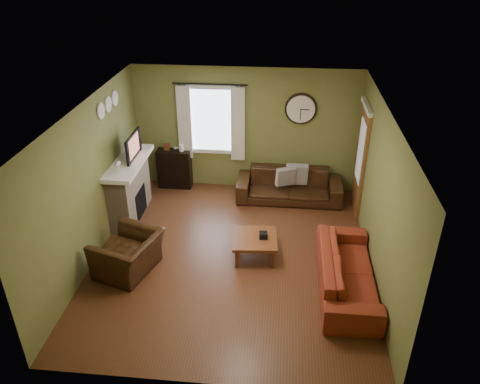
# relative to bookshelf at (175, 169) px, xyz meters

# --- Properties ---
(floor) EXTENTS (4.60, 5.20, 0.00)m
(floor) POSITION_rel_bookshelf_xyz_m (1.52, -2.43, -0.42)
(floor) COLOR #532C19
(floor) RESTS_ON ground
(ceiling) EXTENTS (4.60, 5.20, 0.00)m
(ceiling) POSITION_rel_bookshelf_xyz_m (1.52, -2.43, 2.18)
(ceiling) COLOR white
(ceiling) RESTS_ON ground
(wall_left) EXTENTS (0.00, 5.20, 2.60)m
(wall_left) POSITION_rel_bookshelf_xyz_m (-0.78, -2.43, 0.88)
(wall_left) COLOR olive
(wall_left) RESTS_ON ground
(wall_right) EXTENTS (0.00, 5.20, 2.60)m
(wall_right) POSITION_rel_bookshelf_xyz_m (3.82, -2.43, 0.88)
(wall_right) COLOR olive
(wall_right) RESTS_ON ground
(wall_back) EXTENTS (4.60, 0.00, 2.60)m
(wall_back) POSITION_rel_bookshelf_xyz_m (1.52, 0.17, 0.88)
(wall_back) COLOR olive
(wall_back) RESTS_ON ground
(wall_front) EXTENTS (4.60, 0.00, 2.60)m
(wall_front) POSITION_rel_bookshelf_xyz_m (1.52, -5.03, 0.88)
(wall_front) COLOR olive
(wall_front) RESTS_ON ground
(fireplace) EXTENTS (0.40, 1.40, 1.10)m
(fireplace) POSITION_rel_bookshelf_xyz_m (-0.58, -1.28, 0.13)
(fireplace) COLOR tan
(fireplace) RESTS_ON floor
(firebox) EXTENTS (0.04, 0.60, 0.55)m
(firebox) POSITION_rel_bookshelf_xyz_m (-0.39, -1.28, -0.12)
(firebox) COLOR black
(firebox) RESTS_ON fireplace
(mantel) EXTENTS (0.58, 1.60, 0.08)m
(mantel) POSITION_rel_bookshelf_xyz_m (-0.55, -1.28, 0.72)
(mantel) COLOR white
(mantel) RESTS_ON fireplace
(tv) EXTENTS (0.08, 0.60, 0.35)m
(tv) POSITION_rel_bookshelf_xyz_m (-0.53, -1.13, 0.93)
(tv) COLOR black
(tv) RESTS_ON mantel
(tv_screen) EXTENTS (0.02, 0.62, 0.36)m
(tv_screen) POSITION_rel_bookshelf_xyz_m (-0.45, -1.13, 0.99)
(tv_screen) COLOR #994C3F
(tv_screen) RESTS_ON mantel
(medallion_left) EXTENTS (0.28, 0.28, 0.03)m
(medallion_left) POSITION_rel_bookshelf_xyz_m (-0.76, -1.63, 1.83)
(medallion_left) COLOR white
(medallion_left) RESTS_ON wall_left
(medallion_mid) EXTENTS (0.28, 0.28, 0.03)m
(medallion_mid) POSITION_rel_bookshelf_xyz_m (-0.76, -1.28, 1.83)
(medallion_mid) COLOR white
(medallion_mid) RESTS_ON wall_left
(medallion_right) EXTENTS (0.28, 0.28, 0.03)m
(medallion_right) POSITION_rel_bookshelf_xyz_m (-0.76, -0.93, 1.83)
(medallion_right) COLOR white
(medallion_right) RESTS_ON wall_left
(window_pane) EXTENTS (1.00, 0.02, 1.30)m
(window_pane) POSITION_rel_bookshelf_xyz_m (0.82, 0.15, 1.08)
(window_pane) COLOR silver
(window_pane) RESTS_ON wall_back
(curtain_rod) EXTENTS (0.03, 0.03, 1.50)m
(curtain_rod) POSITION_rel_bookshelf_xyz_m (0.82, 0.05, 1.85)
(curtain_rod) COLOR black
(curtain_rod) RESTS_ON wall_back
(curtain_left) EXTENTS (0.28, 0.04, 1.55)m
(curtain_left) POSITION_rel_bookshelf_xyz_m (0.27, 0.05, 1.03)
(curtain_left) COLOR silver
(curtain_left) RESTS_ON wall_back
(curtain_right) EXTENTS (0.28, 0.04, 1.55)m
(curtain_right) POSITION_rel_bookshelf_xyz_m (1.37, 0.05, 1.03)
(curtain_right) COLOR silver
(curtain_right) RESTS_ON wall_back
(wall_clock) EXTENTS (0.64, 0.06, 0.64)m
(wall_clock) POSITION_rel_bookshelf_xyz_m (2.62, 0.12, 1.38)
(wall_clock) COLOR white
(wall_clock) RESTS_ON wall_back
(door) EXTENTS (0.05, 0.90, 2.10)m
(door) POSITION_rel_bookshelf_xyz_m (3.79, -0.58, 0.63)
(door) COLOR brown
(door) RESTS_ON floor
(bookshelf) EXTENTS (0.71, 0.30, 0.84)m
(bookshelf) POSITION_rel_bookshelf_xyz_m (0.00, 0.00, 0.00)
(bookshelf) COLOR black
(bookshelf) RESTS_ON floor
(book) EXTENTS (0.25, 0.28, 0.02)m
(book) POSITION_rel_bookshelf_xyz_m (-0.05, 0.15, 0.54)
(book) COLOR brown
(book) RESTS_ON bookshelf
(sofa_brown) EXTENTS (2.13, 0.83, 0.62)m
(sofa_brown) POSITION_rel_bookshelf_xyz_m (2.46, -0.33, -0.11)
(sofa_brown) COLOR black
(sofa_brown) RESTS_ON floor
(pillow_left) EXTENTS (0.40, 0.26, 0.39)m
(pillow_left) POSITION_rel_bookshelf_xyz_m (2.38, -0.40, 0.13)
(pillow_left) COLOR gray
(pillow_left) RESTS_ON sofa_brown
(pillow_right) EXTENTS (0.44, 0.15, 0.44)m
(pillow_right) POSITION_rel_bookshelf_xyz_m (2.61, -0.27, 0.13)
(pillow_right) COLOR gray
(pillow_right) RESTS_ON sofa_brown
(sofa_red) EXTENTS (0.84, 2.14, 0.62)m
(sofa_red) POSITION_rel_bookshelf_xyz_m (3.37, -3.04, -0.11)
(sofa_red) COLOR maroon
(sofa_red) RESTS_ON floor
(armchair) EXTENTS (1.14, 1.22, 0.65)m
(armchair) POSITION_rel_bookshelf_xyz_m (-0.10, -2.96, -0.10)
(armchair) COLOR black
(armchair) RESTS_ON floor
(coffee_table) EXTENTS (0.79, 0.79, 0.39)m
(coffee_table) POSITION_rel_bookshelf_xyz_m (1.90, -2.39, -0.23)
(coffee_table) COLOR brown
(coffee_table) RESTS_ON floor
(tissue_box) EXTENTS (0.15, 0.15, 0.10)m
(tissue_box) POSITION_rel_bookshelf_xyz_m (2.04, -2.38, -0.02)
(tissue_box) COLOR black
(tissue_box) RESTS_ON coffee_table
(wine_glass_a) EXTENTS (0.07, 0.07, 0.21)m
(wine_glass_a) POSITION_rel_bookshelf_xyz_m (-0.53, -1.83, 0.86)
(wine_glass_a) COLOR white
(wine_glass_a) RESTS_ON mantel
(wine_glass_b) EXTENTS (0.07, 0.07, 0.21)m
(wine_glass_b) POSITION_rel_bookshelf_xyz_m (-0.53, -1.75, 0.86)
(wine_glass_b) COLOR white
(wine_glass_b) RESTS_ON mantel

